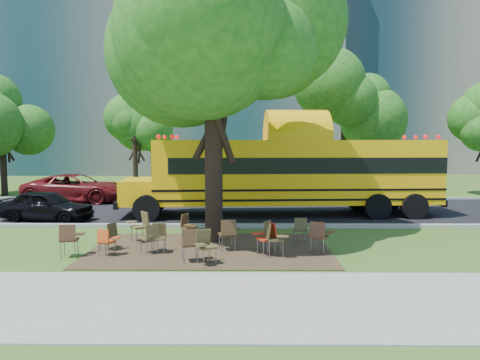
{
  "coord_description": "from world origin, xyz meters",
  "views": [
    {
      "loc": [
        1.97,
        -14.07,
        3.23
      ],
      "look_at": [
        1.85,
        3.92,
        1.69
      ],
      "focal_mm": 35.0,
      "sensor_mm": 36.0,
      "label": 1
    }
  ],
  "objects_px": {
    "chair_7": "(273,236)",
    "black_car": "(47,206)",
    "chair_10": "(188,224)",
    "chair_1": "(106,240)",
    "bg_car_red": "(76,188)",
    "chair_14": "(320,234)",
    "chair_13": "(301,227)",
    "school_bus": "(293,172)",
    "chair_6": "(268,235)",
    "chair_0": "(70,237)",
    "chair_3": "(158,235)",
    "chair_11": "(229,231)",
    "main_tree": "(213,55)",
    "chair_9": "(141,224)",
    "chair_8": "(110,233)",
    "chair_4": "(191,241)",
    "chair_2": "(151,235)",
    "chair_12": "(270,233)",
    "chair_5": "(205,243)"
  },
  "relations": [
    {
      "from": "black_car",
      "to": "chair_5",
      "type": "bearing_deg",
      "value": -123.34
    },
    {
      "from": "chair_6",
      "to": "chair_7",
      "type": "height_order",
      "value": "chair_7"
    },
    {
      "from": "chair_8",
      "to": "chair_9",
      "type": "distance_m",
      "value": 1.31
    },
    {
      "from": "chair_0",
      "to": "chair_7",
      "type": "height_order",
      "value": "chair_7"
    },
    {
      "from": "chair_1",
      "to": "bg_car_red",
      "type": "xyz_separation_m",
      "value": [
        -4.89,
        11.41,
        0.25
      ]
    },
    {
      "from": "chair_0",
      "to": "chair_3",
      "type": "distance_m",
      "value": 2.4
    },
    {
      "from": "chair_3",
      "to": "chair_8",
      "type": "relative_size",
      "value": 1.03
    },
    {
      "from": "chair_2",
      "to": "chair_10",
      "type": "bearing_deg",
      "value": 24.72
    },
    {
      "from": "chair_14",
      "to": "chair_7",
      "type": "bearing_deg",
      "value": -138.15
    },
    {
      "from": "black_car",
      "to": "chair_10",
      "type": "bearing_deg",
      "value": -110.57
    },
    {
      "from": "chair_11",
      "to": "bg_car_red",
      "type": "xyz_separation_m",
      "value": [
        -8.27,
        10.79,
        0.14
      ]
    },
    {
      "from": "chair_11",
      "to": "main_tree",
      "type": "bearing_deg",
      "value": 95.74
    },
    {
      "from": "chair_2",
      "to": "chair_3",
      "type": "xyz_separation_m",
      "value": [
        0.18,
        0.1,
        -0.01
      ]
    },
    {
      "from": "chair_9",
      "to": "chair_10",
      "type": "height_order",
      "value": "chair_9"
    },
    {
      "from": "main_tree",
      "to": "school_bus",
      "type": "bearing_deg",
      "value": 59.57
    },
    {
      "from": "chair_1",
      "to": "chair_13",
      "type": "bearing_deg",
      "value": 35.17
    },
    {
      "from": "chair_3",
      "to": "chair_4",
      "type": "distance_m",
      "value": 1.51
    },
    {
      "from": "chair_3",
      "to": "chair_10",
      "type": "xyz_separation_m",
      "value": [
        0.65,
        1.66,
        0.01
      ]
    },
    {
      "from": "main_tree",
      "to": "chair_0",
      "type": "height_order",
      "value": "main_tree"
    },
    {
      "from": "chair_7",
      "to": "black_car",
      "type": "distance_m",
      "value": 10.36
    },
    {
      "from": "chair_11",
      "to": "chair_12",
      "type": "height_order",
      "value": "chair_11"
    },
    {
      "from": "main_tree",
      "to": "chair_4",
      "type": "relative_size",
      "value": 10.13
    },
    {
      "from": "chair_4",
      "to": "chair_10",
      "type": "distance_m",
      "value": 2.75
    },
    {
      "from": "chair_1",
      "to": "chair_4",
      "type": "bearing_deg",
      "value": 3.73
    },
    {
      "from": "main_tree",
      "to": "chair_4",
      "type": "height_order",
      "value": "main_tree"
    },
    {
      "from": "chair_3",
      "to": "chair_11",
      "type": "relative_size",
      "value": 0.88
    },
    {
      "from": "chair_6",
      "to": "chair_8",
      "type": "height_order",
      "value": "chair_6"
    },
    {
      "from": "chair_6",
      "to": "bg_car_red",
      "type": "distance_m",
      "value": 14.65
    },
    {
      "from": "main_tree",
      "to": "chair_9",
      "type": "relative_size",
      "value": 9.76
    },
    {
      "from": "chair_0",
      "to": "chair_6",
      "type": "relative_size",
      "value": 1.01
    },
    {
      "from": "chair_0",
      "to": "chair_11",
      "type": "relative_size",
      "value": 0.98
    },
    {
      "from": "chair_8",
      "to": "chair_7",
      "type": "bearing_deg",
      "value": -73.48
    },
    {
      "from": "bg_car_red",
      "to": "chair_12",
      "type": "bearing_deg",
      "value": -134.94
    },
    {
      "from": "school_bus",
      "to": "chair_7",
      "type": "height_order",
      "value": "school_bus"
    },
    {
      "from": "main_tree",
      "to": "chair_1",
      "type": "bearing_deg",
      "value": -145.39
    },
    {
      "from": "chair_14",
      "to": "black_car",
      "type": "xyz_separation_m",
      "value": [
        -10.01,
        5.31,
        0.04
      ]
    },
    {
      "from": "school_bus",
      "to": "chair_10",
      "type": "relative_size",
      "value": 15.48
    },
    {
      "from": "chair_2",
      "to": "chair_5",
      "type": "xyz_separation_m",
      "value": [
        1.62,
        -1.13,
        0.02
      ]
    },
    {
      "from": "chair_4",
      "to": "chair_12",
      "type": "distance_m",
      "value": 2.5
    },
    {
      "from": "chair_12",
      "to": "black_car",
      "type": "relative_size",
      "value": 0.24
    },
    {
      "from": "chair_2",
      "to": "chair_4",
      "type": "relative_size",
      "value": 0.93
    },
    {
      "from": "chair_4",
      "to": "chair_1",
      "type": "bearing_deg",
      "value": 151.6
    },
    {
      "from": "chair_10",
      "to": "chair_12",
      "type": "distance_m",
      "value": 2.95
    },
    {
      "from": "chair_14",
      "to": "chair_13",
      "type": "bearing_deg",
      "value": 131.9
    },
    {
      "from": "chair_14",
      "to": "chair_1",
      "type": "bearing_deg",
      "value": -150.36
    },
    {
      "from": "chair_6",
      "to": "chair_14",
      "type": "bearing_deg",
      "value": -107.3
    },
    {
      "from": "chair_1",
      "to": "chair_9",
      "type": "distance_m",
      "value": 1.93
    },
    {
      "from": "chair_3",
      "to": "chair_7",
      "type": "distance_m",
      "value": 3.3
    },
    {
      "from": "chair_8",
      "to": "school_bus",
      "type": "bearing_deg",
      "value": -17.62
    },
    {
      "from": "chair_6",
      "to": "chair_0",
      "type": "bearing_deg",
      "value": 67.94
    }
  ]
}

